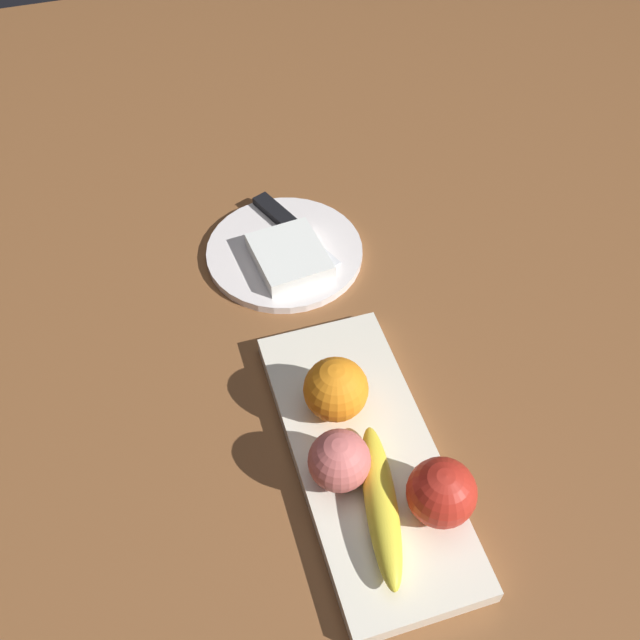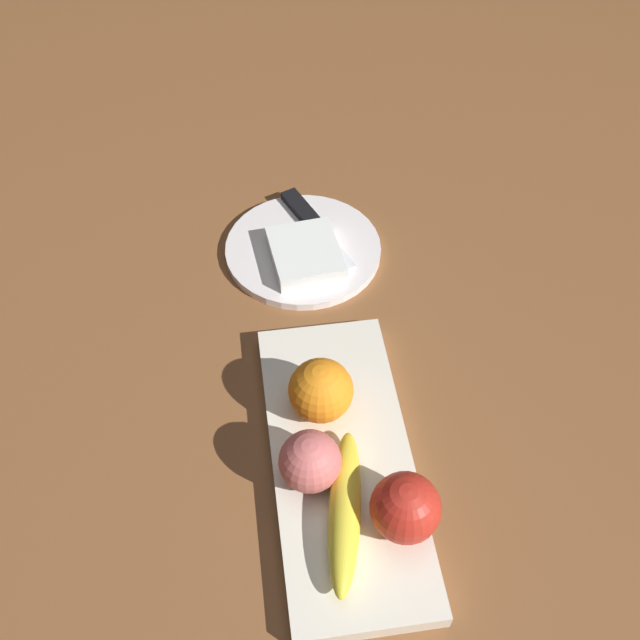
# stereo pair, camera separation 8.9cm
# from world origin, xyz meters

# --- Properties ---
(ground_plane) EXTENTS (2.40, 2.40, 0.00)m
(ground_plane) POSITION_xyz_m (0.00, 0.00, 0.00)
(ground_plane) COLOR brown
(fruit_tray) EXTENTS (0.38, 0.16, 0.02)m
(fruit_tray) POSITION_xyz_m (0.01, 0.03, 0.01)
(fruit_tray) COLOR white
(fruit_tray) RESTS_ON ground_plane
(apple) EXTENTS (0.07, 0.07, 0.07)m
(apple) POSITION_xyz_m (0.10, 0.08, 0.06)
(apple) COLOR red
(apple) RESTS_ON fruit_tray
(banana) EXTENTS (0.19, 0.07, 0.03)m
(banana) POSITION_xyz_m (0.09, 0.02, 0.04)
(banana) COLOR yellow
(banana) RESTS_ON fruit_tray
(orange_near_apple) EXTENTS (0.07, 0.07, 0.07)m
(orange_near_apple) POSITION_xyz_m (-0.05, 0.02, 0.06)
(orange_near_apple) COLOR orange
(orange_near_apple) RESTS_ON fruit_tray
(peach) EXTENTS (0.07, 0.07, 0.07)m
(peach) POSITION_xyz_m (0.03, -0.01, 0.06)
(peach) COLOR #D46763
(peach) RESTS_ON fruit_tray
(dinner_plate) EXTENTS (0.22, 0.22, 0.01)m
(dinner_plate) POSITION_xyz_m (-0.33, 0.03, 0.01)
(dinner_plate) COLOR white
(dinner_plate) RESTS_ON ground_plane
(folded_napkin) EXTENTS (0.12, 0.10, 0.02)m
(folded_napkin) POSITION_xyz_m (-0.31, 0.03, 0.02)
(folded_napkin) COLOR white
(folded_napkin) RESTS_ON dinner_plate
(knife) EXTENTS (0.17, 0.09, 0.01)m
(knife) POSITION_xyz_m (-0.39, 0.04, 0.02)
(knife) COLOR silver
(knife) RESTS_ON dinner_plate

